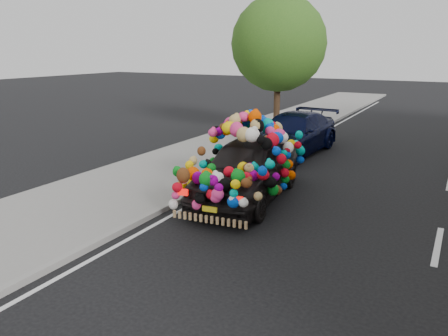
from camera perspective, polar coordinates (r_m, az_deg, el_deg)
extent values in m
plane|color=black|center=(10.49, 6.13, -5.99)|extent=(100.00, 100.00, 0.00)
cube|color=gray|center=(12.66, -12.07, -2.21)|extent=(4.00, 60.00, 0.12)
cube|color=gray|center=(11.52, -4.69, -3.64)|extent=(0.15, 60.00, 0.13)
cylinder|color=#332114|center=(20.16, 6.91, 8.25)|extent=(0.28, 0.28, 2.73)
sphere|color=#235516|center=(20.02, 7.16, 15.84)|extent=(4.20, 4.20, 4.20)
imported|color=black|center=(11.36, 3.05, -0.05)|extent=(2.37, 4.83, 1.59)
cube|color=red|center=(9.55, -5.35, -3.15)|extent=(0.23, 0.08, 0.14)
cube|color=red|center=(9.05, 1.81, -4.15)|extent=(0.23, 0.08, 0.14)
cube|color=yellow|center=(9.37, -1.88, -5.40)|extent=(0.34, 0.08, 0.12)
imported|color=black|center=(16.50, 8.91, 4.45)|extent=(2.45, 5.27, 1.49)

